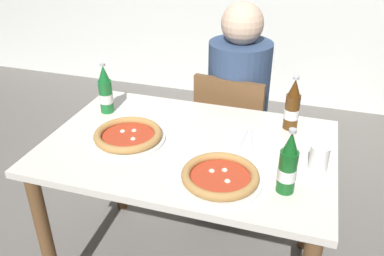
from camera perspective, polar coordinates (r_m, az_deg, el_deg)
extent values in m
cube|color=silver|center=(1.70, -0.51, -2.69)|extent=(1.20, 0.80, 0.03)
cylinder|color=brown|center=(1.91, -19.96, -14.72)|extent=(0.06, 0.06, 0.72)
cylinder|color=brown|center=(2.35, -10.51, -4.15)|extent=(0.06, 0.06, 0.72)
cylinder|color=brown|center=(2.14, 16.57, -8.84)|extent=(0.06, 0.06, 0.72)
cube|color=brown|center=(2.41, 6.27, -0.99)|extent=(0.44, 0.44, 0.04)
cube|color=brown|center=(2.15, 5.04, 1.88)|extent=(0.38, 0.08, 0.40)
cylinder|color=brown|center=(2.63, 10.72, -4.28)|extent=(0.04, 0.04, 0.41)
cylinder|color=brown|center=(2.71, 3.77, -2.72)|extent=(0.04, 0.04, 0.41)
cylinder|color=brown|center=(2.36, 8.58, -8.47)|extent=(0.04, 0.04, 0.41)
cylinder|color=brown|center=(2.45, 0.90, -6.56)|extent=(0.04, 0.04, 0.41)
cube|color=#2D3342|center=(2.50, 5.93, -5.27)|extent=(0.32, 0.28, 0.45)
cylinder|color=#33476B|center=(2.26, 6.57, 5.25)|extent=(0.34, 0.34, 0.55)
sphere|color=beige|center=(2.14, 7.15, 14.46)|extent=(0.22, 0.22, 0.22)
cylinder|color=white|center=(1.48, 3.98, -7.37)|extent=(0.31, 0.31, 0.01)
cylinder|color=#BC381E|center=(1.47, 3.99, -7.03)|extent=(0.22, 0.22, 0.01)
torus|color=#B78447|center=(1.46, 4.01, -6.68)|extent=(0.28, 0.28, 0.03)
sphere|color=silver|center=(1.50, 2.82, -6.20)|extent=(0.02, 0.02, 0.02)
sphere|color=silver|center=(1.45, 5.03, -7.63)|extent=(0.02, 0.02, 0.02)
sphere|color=silver|center=(1.50, 4.63, -6.09)|extent=(0.02, 0.02, 0.02)
cylinder|color=white|center=(1.74, -8.98, -1.52)|extent=(0.31, 0.31, 0.01)
cylinder|color=#BC381E|center=(1.73, -9.01, -1.21)|extent=(0.22, 0.22, 0.01)
torus|color=#B78447|center=(1.73, -9.04, -0.89)|extent=(0.29, 0.29, 0.03)
sphere|color=silver|center=(1.77, -9.78, -0.59)|extent=(0.02, 0.02, 0.02)
sphere|color=silver|center=(1.71, -8.32, -1.66)|extent=(0.02, 0.02, 0.02)
sphere|color=silver|center=(1.77, -8.20, -0.51)|extent=(0.02, 0.02, 0.02)
cylinder|color=#14591E|center=(1.43, 13.30, -6.02)|extent=(0.06, 0.06, 0.16)
cone|color=#14591E|center=(1.36, 13.85, -1.97)|extent=(0.05, 0.05, 0.07)
cylinder|color=#B7B7BC|center=(1.34, 14.07, -0.38)|extent=(0.03, 0.03, 0.01)
cylinder|color=white|center=(1.43, 13.26, -6.28)|extent=(0.07, 0.07, 0.04)
cylinder|color=#512D0F|center=(1.83, 13.91, 2.24)|extent=(0.06, 0.06, 0.16)
cone|color=#512D0F|center=(1.78, 14.36, 5.61)|extent=(0.05, 0.05, 0.07)
cylinder|color=#B7B7BC|center=(1.77, 14.53, 6.90)|extent=(0.03, 0.03, 0.01)
cylinder|color=white|center=(1.84, 13.88, 2.02)|extent=(0.07, 0.07, 0.04)
cylinder|color=#196B2D|center=(1.97, -12.06, 4.40)|extent=(0.06, 0.06, 0.16)
cone|color=#196B2D|center=(1.92, -12.42, 7.57)|extent=(0.05, 0.05, 0.07)
cylinder|color=#B7B7BC|center=(1.91, -12.56, 8.79)|extent=(0.03, 0.03, 0.01)
cylinder|color=white|center=(1.97, -12.04, 4.18)|extent=(0.07, 0.07, 0.04)
cube|color=white|center=(1.72, 7.86, -1.93)|extent=(0.19, 0.19, 0.00)
cube|color=silver|center=(1.72, 8.53, -1.90)|extent=(0.05, 0.19, 0.00)
cube|color=silver|center=(1.72, 7.22, -1.70)|extent=(0.02, 0.17, 0.00)
cylinder|color=white|center=(1.59, 17.54, -3.98)|extent=(0.07, 0.07, 0.09)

